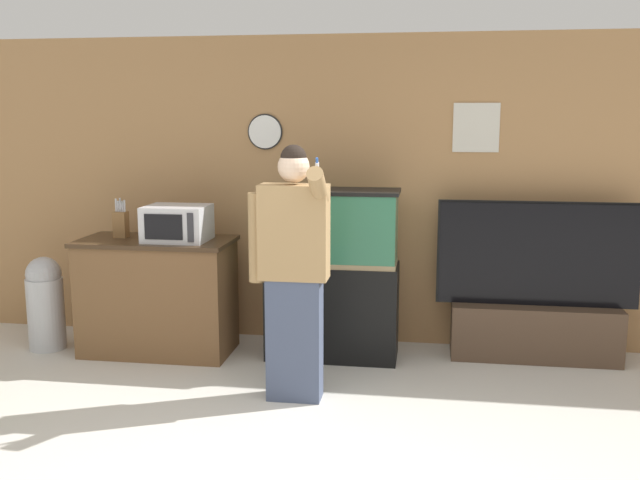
# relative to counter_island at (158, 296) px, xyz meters

# --- Properties ---
(wall_back_paneled) EXTENTS (10.00, 0.08, 2.60)m
(wall_back_paneled) POSITION_rel_counter_island_xyz_m (1.44, 0.59, 0.83)
(wall_back_paneled) COLOR #A87A4C
(wall_back_paneled) RESTS_ON ground_plane
(counter_island) EXTENTS (1.24, 0.63, 0.95)m
(counter_island) POSITION_rel_counter_island_xyz_m (0.00, 0.00, 0.00)
(counter_island) COLOR brown
(counter_island) RESTS_ON ground_plane
(microwave) EXTENTS (0.49, 0.40, 0.28)m
(microwave) POSITION_rel_counter_island_xyz_m (0.20, -0.04, 0.61)
(microwave) COLOR silver
(microwave) RESTS_ON counter_island
(knife_block) EXTENTS (0.10, 0.10, 0.32)m
(knife_block) POSITION_rel_counter_island_xyz_m (-0.31, 0.05, 0.59)
(knife_block) COLOR brown
(knife_block) RESTS_ON counter_island
(aquarium_on_stand) EXTENTS (1.05, 0.45, 1.37)m
(aquarium_on_stand) POSITION_rel_counter_island_xyz_m (1.43, 0.11, 0.21)
(aquarium_on_stand) COLOR black
(aquarium_on_stand) RESTS_ON ground_plane
(tv_on_stand) EXTENTS (1.58, 0.40, 1.28)m
(tv_on_stand) POSITION_rel_counter_island_xyz_m (3.05, 0.31, -0.10)
(tv_on_stand) COLOR #4C3828
(tv_on_stand) RESTS_ON ground_plane
(person_standing) EXTENTS (0.55, 0.42, 1.75)m
(person_standing) POSITION_rel_counter_island_xyz_m (1.29, -0.80, 0.44)
(person_standing) COLOR #424C66
(person_standing) RESTS_ON ground_plane
(trash_bin) EXTENTS (0.30, 0.30, 0.79)m
(trash_bin) POSITION_rel_counter_island_xyz_m (-0.97, -0.06, -0.07)
(trash_bin) COLOR #B7B7BC
(trash_bin) RESTS_ON ground_plane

